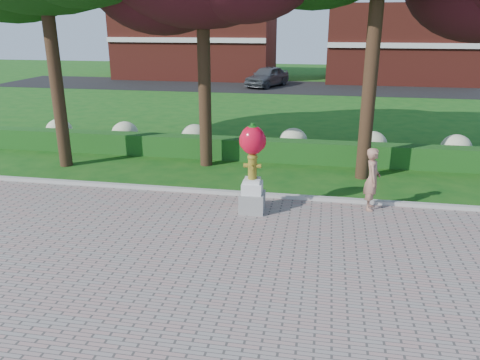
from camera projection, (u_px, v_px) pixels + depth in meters
The scene contains 11 objects.
ground at pixel (225, 240), 11.18m from camera, with size 100.00×100.00×0.00m, color #134D13.
walkway at pixel (172, 349), 7.45m from camera, with size 40.00×14.00×0.04m, color gray.
curb at pixel (246, 194), 13.95m from camera, with size 40.00×0.18×0.15m, color #ADADA5.
lawn_hedge at pixel (264, 150), 17.57m from camera, with size 24.00×0.70×0.80m, color #164E18.
hydrangea_row at pixel (282, 140), 18.35m from camera, with size 20.10×1.10×0.99m.
street at pixel (299, 87), 37.25m from camera, with size 50.00×8.00×0.02m, color black.
building_left at pixel (197, 38), 43.44m from camera, with size 14.00×8.00×7.00m, color maroon.
building_right at pixel (398, 43), 40.44m from camera, with size 12.00×8.00×6.40m, color maroon.
hydrant_sculpture at pixel (252, 166), 12.38m from camera, with size 0.72×0.68×2.45m.
woman at pixel (372, 179), 12.70m from camera, with size 0.63×0.42×1.74m, color #A3725D.
parked_car at pixel (267, 76), 37.45m from camera, with size 1.90×4.72×1.61m, color #464A4F.
Camera 1 is at (2.19, -9.89, 4.96)m, focal length 35.00 mm.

